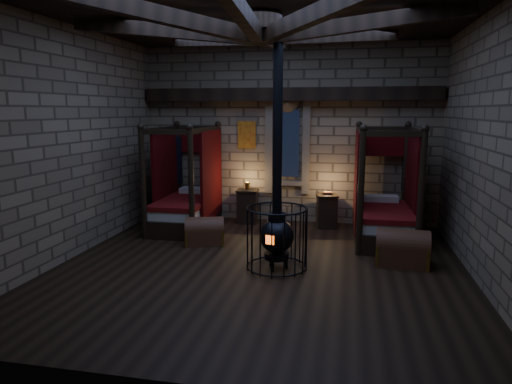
% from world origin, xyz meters
% --- Properties ---
extents(room, '(7.02, 7.02, 4.29)m').
position_xyz_m(room, '(-0.00, 0.09, 3.74)').
color(room, black).
rests_on(room, ground).
extents(bed_left, '(1.20, 2.23, 2.31)m').
position_xyz_m(bed_left, '(-2.21, 2.42, 0.57)').
color(bed_left, black).
rests_on(bed_left, ground).
extents(bed_right, '(1.22, 2.25, 2.33)m').
position_xyz_m(bed_right, '(2.20, 2.23, 0.58)').
color(bed_right, black).
rests_on(bed_right, ground).
extents(trunk_left, '(0.87, 0.68, 0.57)m').
position_xyz_m(trunk_left, '(-1.37, 1.18, 0.25)').
color(trunk_left, '#562E1B').
rests_on(trunk_left, ground).
extents(trunk_right, '(0.94, 0.65, 0.66)m').
position_xyz_m(trunk_right, '(2.43, 0.64, 0.29)').
color(trunk_right, '#562E1B').
rests_on(trunk_right, ground).
extents(nightstand_left, '(0.54, 0.52, 0.99)m').
position_xyz_m(nightstand_left, '(-0.91, 3.10, 0.42)').
color(nightstand_left, black).
rests_on(nightstand_left, ground).
extents(nightstand_right, '(0.56, 0.54, 0.84)m').
position_xyz_m(nightstand_right, '(1.00, 3.01, 0.40)').
color(nightstand_right, black).
rests_on(nightstand_right, ground).
extents(stove, '(1.05, 1.05, 4.05)m').
position_xyz_m(stove, '(0.30, 0.01, 0.64)').
color(stove, black).
rests_on(stove, ground).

